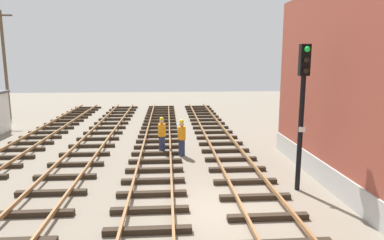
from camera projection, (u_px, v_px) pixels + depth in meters
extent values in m
plane|color=slate|center=(221.00, 210.00, 10.93)|extent=(80.00, 80.00, 0.00)
cube|color=#2D2319|center=(268.00, 217.00, 10.27)|extent=(2.50, 0.24, 0.18)
cube|color=#2D2319|center=(255.00, 197.00, 11.76)|extent=(2.50, 0.24, 0.18)
cube|color=#2D2319|center=(245.00, 182.00, 13.24)|extent=(2.50, 0.24, 0.18)
cube|color=#2D2319|center=(237.00, 169.00, 14.73)|extent=(2.50, 0.24, 0.18)
cube|color=#2D2319|center=(231.00, 159.00, 16.22)|extent=(2.50, 0.24, 0.18)
cube|color=#2D2319|center=(225.00, 151.00, 17.71)|extent=(2.50, 0.24, 0.18)
cube|color=#2D2319|center=(221.00, 144.00, 19.20)|extent=(2.50, 0.24, 0.18)
cube|color=#2D2319|center=(217.00, 137.00, 20.68)|extent=(2.50, 0.24, 0.18)
cube|color=#2D2319|center=(214.00, 132.00, 22.17)|extent=(2.50, 0.24, 0.18)
cube|color=#2D2319|center=(211.00, 128.00, 23.66)|extent=(2.50, 0.24, 0.18)
cube|color=#2D2319|center=(208.00, 123.00, 25.15)|extent=(2.50, 0.24, 0.18)
cube|color=#2D2319|center=(206.00, 120.00, 26.63)|extent=(2.50, 0.24, 0.18)
cube|color=#2D2319|center=(204.00, 117.00, 28.12)|extent=(2.50, 0.24, 0.18)
cube|color=#2D2319|center=(202.00, 114.00, 29.61)|extent=(2.50, 0.24, 0.18)
cube|color=#2D2319|center=(200.00, 111.00, 31.10)|extent=(2.50, 0.24, 0.18)
cube|color=#2D2319|center=(199.00, 109.00, 32.59)|extent=(2.50, 0.24, 0.18)
cube|color=#2D2319|center=(197.00, 107.00, 34.07)|extent=(2.50, 0.24, 0.18)
cube|color=olive|center=(239.00, 203.00, 10.93)|extent=(0.08, 48.52, 0.14)
cube|color=olive|center=(283.00, 201.00, 11.04)|extent=(0.08, 48.52, 0.14)
cube|color=#2D2319|center=(148.00, 231.00, 9.47)|extent=(2.50, 0.24, 0.18)
cube|color=#2D2319|center=(150.00, 210.00, 10.75)|extent=(2.50, 0.24, 0.18)
cube|color=#2D2319|center=(152.00, 194.00, 12.04)|extent=(2.50, 0.24, 0.18)
cube|color=#2D2319|center=(153.00, 181.00, 13.33)|extent=(2.50, 0.24, 0.18)
cube|color=#2D2319|center=(154.00, 170.00, 14.61)|extent=(2.50, 0.24, 0.18)
cube|color=#2D2319|center=(155.00, 161.00, 15.90)|extent=(2.50, 0.24, 0.18)
cube|color=#2D2319|center=(156.00, 153.00, 17.19)|extent=(2.50, 0.24, 0.18)
cube|color=#2D2319|center=(157.00, 147.00, 18.47)|extent=(2.50, 0.24, 0.18)
cube|color=#2D2319|center=(158.00, 141.00, 19.76)|extent=(2.50, 0.24, 0.18)
cube|color=#2D2319|center=(158.00, 136.00, 21.05)|extent=(2.50, 0.24, 0.18)
cube|color=#2D2319|center=(159.00, 132.00, 22.33)|extent=(2.50, 0.24, 0.18)
cube|color=#2D2319|center=(159.00, 128.00, 23.62)|extent=(2.50, 0.24, 0.18)
cube|color=#2D2319|center=(159.00, 124.00, 24.91)|extent=(2.50, 0.24, 0.18)
cube|color=#2D2319|center=(160.00, 121.00, 26.19)|extent=(2.50, 0.24, 0.18)
cube|color=#2D2319|center=(160.00, 118.00, 27.48)|extent=(2.50, 0.24, 0.18)
cube|color=#2D2319|center=(160.00, 115.00, 28.77)|extent=(2.50, 0.24, 0.18)
cube|color=#2D2319|center=(161.00, 113.00, 30.05)|extent=(2.50, 0.24, 0.18)
cube|color=#2D2319|center=(161.00, 111.00, 31.34)|extent=(2.50, 0.24, 0.18)
cube|color=#2D2319|center=(161.00, 109.00, 32.63)|extent=(2.50, 0.24, 0.18)
cube|color=#2D2319|center=(161.00, 107.00, 33.91)|extent=(2.50, 0.24, 0.18)
cube|color=olive|center=(127.00, 206.00, 10.67)|extent=(0.08, 48.52, 0.14)
cube|color=olive|center=(172.00, 205.00, 10.78)|extent=(0.08, 48.52, 0.14)
cube|color=#2D2319|center=(33.00, 214.00, 10.49)|extent=(2.50, 0.24, 0.18)
cube|color=#2D2319|center=(51.00, 193.00, 12.13)|extent=(2.50, 0.24, 0.18)
cube|color=#2D2319|center=(65.00, 177.00, 13.77)|extent=(2.50, 0.24, 0.18)
cube|color=#2D2319|center=(76.00, 164.00, 15.42)|extent=(2.50, 0.24, 0.18)
cube|color=#2D2319|center=(85.00, 154.00, 17.06)|extent=(2.50, 0.24, 0.18)
cube|color=#2D2319|center=(92.00, 146.00, 18.70)|extent=(2.50, 0.24, 0.18)
cube|color=#2D2319|center=(98.00, 139.00, 20.34)|extent=(2.50, 0.24, 0.18)
cube|color=#2D2319|center=(103.00, 133.00, 21.98)|extent=(2.50, 0.24, 0.18)
cube|color=#2D2319|center=(107.00, 128.00, 23.62)|extent=(2.50, 0.24, 0.18)
cube|color=#2D2319|center=(111.00, 123.00, 25.27)|extent=(2.50, 0.24, 0.18)
cube|color=#2D2319|center=(115.00, 119.00, 26.91)|extent=(2.50, 0.24, 0.18)
cube|color=#2D2319|center=(118.00, 116.00, 28.55)|extent=(2.50, 0.24, 0.18)
cube|color=#2D2319|center=(120.00, 113.00, 30.19)|extent=(2.50, 0.24, 0.18)
cube|color=#2D2319|center=(123.00, 110.00, 31.83)|extent=(2.50, 0.24, 0.18)
cube|color=#2D2319|center=(125.00, 107.00, 33.47)|extent=(2.50, 0.24, 0.18)
cube|color=olive|center=(9.00, 210.00, 10.41)|extent=(0.08, 48.52, 0.14)
cube|color=olive|center=(57.00, 208.00, 10.51)|extent=(0.08, 48.52, 0.14)
cube|color=#2D2319|center=(8.00, 157.00, 16.53)|extent=(2.50, 0.24, 0.18)
cube|color=#2D2319|center=(21.00, 150.00, 17.93)|extent=(2.50, 0.24, 0.18)
cube|color=#2D2319|center=(31.00, 143.00, 19.33)|extent=(2.50, 0.24, 0.18)
cube|color=#2D2319|center=(40.00, 137.00, 20.73)|extent=(2.50, 0.24, 0.18)
cube|color=#2D2319|center=(48.00, 132.00, 22.13)|extent=(2.50, 0.24, 0.18)
cube|color=#2D2319|center=(55.00, 128.00, 23.53)|extent=(2.50, 0.24, 0.18)
cube|color=#2D2319|center=(62.00, 124.00, 24.93)|extent=(2.50, 0.24, 0.18)
cube|color=#2D2319|center=(67.00, 121.00, 26.33)|extent=(2.50, 0.24, 0.18)
cube|color=#2D2319|center=(72.00, 117.00, 27.73)|extent=(2.50, 0.24, 0.18)
cube|color=#2D2319|center=(77.00, 115.00, 29.13)|extent=(2.50, 0.24, 0.18)
cube|color=#2D2319|center=(81.00, 112.00, 30.53)|extent=(2.50, 0.24, 0.18)
cube|color=#2D2319|center=(85.00, 110.00, 31.93)|extent=(2.50, 0.24, 0.18)
cube|color=#2D2319|center=(88.00, 108.00, 33.33)|extent=(2.50, 0.24, 0.18)
cylinder|color=black|center=(300.00, 134.00, 12.30)|extent=(0.18, 0.18, 4.25)
cube|color=black|center=(305.00, 60.00, 11.82)|extent=(0.36, 0.24, 1.10)
sphere|color=#19E53F|center=(307.00, 49.00, 11.58)|extent=(0.20, 0.20, 0.20)
sphere|color=black|center=(307.00, 60.00, 11.64)|extent=(0.20, 0.20, 0.20)
sphere|color=black|center=(306.00, 71.00, 11.71)|extent=(0.20, 0.20, 0.20)
cube|color=white|center=(302.00, 130.00, 12.12)|extent=(0.24, 0.03, 0.18)
cube|color=#B2B2AD|center=(353.00, 196.00, 10.96)|extent=(0.08, 15.34, 0.90)
cylinder|color=brown|center=(5.00, 66.00, 27.06)|extent=(0.24, 0.24, 8.60)
cube|color=#4C3D2D|center=(0.00, 15.00, 26.37)|extent=(1.80, 0.12, 0.12)
cylinder|color=#262D4C|center=(182.00, 148.00, 17.03)|extent=(0.32, 0.32, 0.85)
cylinder|color=orange|center=(182.00, 133.00, 16.90)|extent=(0.40, 0.40, 0.65)
sphere|color=tan|center=(182.00, 124.00, 16.82)|extent=(0.24, 0.24, 0.24)
sphere|color=yellow|center=(182.00, 122.00, 16.79)|extent=(0.22, 0.22, 0.22)
cylinder|color=#262D4C|center=(162.00, 144.00, 17.75)|extent=(0.32, 0.32, 0.85)
cylinder|color=orange|center=(162.00, 130.00, 17.61)|extent=(0.40, 0.40, 0.65)
sphere|color=tan|center=(162.00, 122.00, 17.53)|extent=(0.24, 0.24, 0.24)
sphere|color=yellow|center=(162.00, 119.00, 17.51)|extent=(0.22, 0.22, 0.22)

